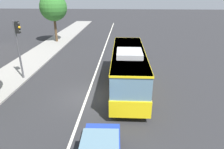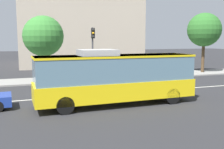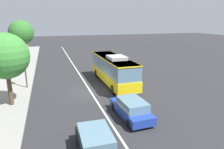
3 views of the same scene
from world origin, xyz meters
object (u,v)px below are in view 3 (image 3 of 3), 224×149
object	(u,v)px
sedan_blue	(131,108)
transit_bus	(113,69)
traffic_light_mid_block	(25,56)
sedan_black	(96,146)
street_tree_kerbside_right	(21,33)
street_tree_kerbside_centre	(5,56)

from	to	relation	value
sedan_blue	transit_bus	bearing A→B (deg)	-11.01
sedan_blue	traffic_light_mid_block	size ratio (longest dim) A/B	0.88
sedan_black	traffic_light_mid_block	distance (m)	14.33
sedan_blue	sedan_black	size ratio (longest dim) A/B	1.00
street_tree_kerbside_right	traffic_light_mid_block	bearing A→B (deg)	-173.52
traffic_light_mid_block	street_tree_kerbside_centre	distance (m)	4.67
street_tree_kerbside_centre	sedan_blue	bearing A→B (deg)	-119.65
sedan_blue	street_tree_kerbside_centre	bearing A→B (deg)	58.24
transit_bus	traffic_light_mid_block	distance (m)	9.50
transit_bus	street_tree_kerbside_centre	distance (m)	11.14
transit_bus	sedan_black	bearing A→B (deg)	157.27
transit_bus	sedan_blue	distance (m)	8.64
transit_bus	street_tree_kerbside_right	world-z (taller)	street_tree_kerbside_right
traffic_light_mid_block	street_tree_kerbside_centre	world-z (taller)	street_tree_kerbside_centre
sedan_blue	traffic_light_mid_block	world-z (taller)	traffic_light_mid_block
traffic_light_mid_block	street_tree_kerbside_right	xyz separation A→B (m)	(14.17, 1.61, 1.62)
sedan_blue	street_tree_kerbside_right	bearing A→B (deg)	19.78
sedan_blue	street_tree_kerbside_centre	distance (m)	10.96
sedan_blue	street_tree_kerbside_centre	world-z (taller)	street_tree_kerbside_centre
transit_bus	sedan_black	xyz separation A→B (m)	(-12.24, 4.96, -1.09)
transit_bus	street_tree_kerbside_right	distance (m)	19.08
traffic_light_mid_block	street_tree_kerbside_right	size ratio (longest dim) A/B	0.72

